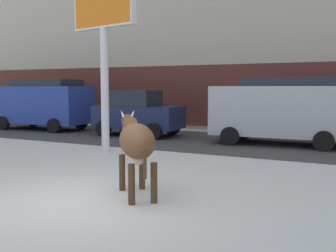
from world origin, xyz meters
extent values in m
plane|color=silver|center=(0.00, 0.00, 0.00)|extent=(120.00, 120.00, 0.00)
cube|color=#423F3F|center=(0.00, 8.27, 0.00)|extent=(60.00, 5.60, 0.01)
cube|color=#5B2823|center=(0.00, 11.86, 1.60)|extent=(43.12, 0.10, 2.80)
ellipsoid|color=brown|center=(0.77, 0.66, 1.02)|extent=(1.39, 1.44, 0.64)
cylinder|color=#472D19|center=(0.30, 0.89, 0.35)|extent=(0.12, 0.12, 0.70)
cylinder|color=#472D19|center=(0.58, 1.15, 0.35)|extent=(0.12, 0.12, 0.70)
cylinder|color=#472D19|center=(0.96, 0.17, 0.35)|extent=(0.12, 0.12, 0.70)
cylinder|color=#472D19|center=(1.25, 0.43, 0.35)|extent=(0.12, 0.12, 0.70)
cylinder|color=brown|center=(0.26, 1.21, 1.20)|extent=(0.51, 0.53, 0.44)
ellipsoid|color=#472D19|center=(0.11, 1.38, 1.30)|extent=(0.47, 0.49, 0.28)
cone|color=beige|center=(0.06, 1.27, 1.46)|extent=(0.12, 0.12, 0.15)
cone|color=beige|center=(0.22, 1.42, 1.46)|extent=(0.12, 0.12, 0.15)
cylinder|color=#472D19|center=(1.22, 0.17, 0.77)|extent=(0.06, 0.06, 0.60)
ellipsoid|color=beige|center=(0.89, 0.53, 0.72)|extent=(0.37, 0.37, 0.20)
cylinder|color=silver|center=(-2.71, 4.52, 1.90)|extent=(0.24, 0.24, 3.80)
cube|color=#233D9E|center=(-9.24, 8.58, 1.17)|extent=(4.67, 2.08, 1.70)
cube|color=#1E232D|center=(-8.94, 8.59, 2.17)|extent=(3.06, 1.79, 0.30)
cylinder|color=black|center=(-7.78, 9.59, 0.32)|extent=(0.65, 0.24, 0.64)
cylinder|color=black|center=(-7.71, 7.69, 0.32)|extent=(0.65, 0.24, 0.64)
cylinder|color=black|center=(-10.77, 9.47, 0.32)|extent=(0.65, 0.24, 0.64)
cylinder|color=black|center=(-10.70, 7.57, 0.32)|extent=(0.65, 0.24, 0.64)
cube|color=#19234C|center=(-3.95, 8.53, 0.77)|extent=(3.56, 1.84, 0.90)
cube|color=#1E232D|center=(-4.10, 8.53, 1.54)|extent=(1.86, 1.57, 0.64)
cylinder|color=black|center=(-2.85, 9.42, 0.32)|extent=(0.65, 0.24, 0.64)
cylinder|color=black|center=(-2.78, 7.73, 0.32)|extent=(0.65, 0.24, 0.64)
cylinder|color=black|center=(-5.12, 9.34, 0.32)|extent=(0.65, 0.24, 0.64)
cylinder|color=black|center=(-5.05, 7.64, 0.32)|extent=(0.65, 0.24, 0.64)
cube|color=#B7BABF|center=(1.71, 8.60, 1.17)|extent=(4.67, 2.08, 1.70)
cube|color=#1E232D|center=(2.01, 8.61, 2.17)|extent=(3.06, 1.79, 0.30)
cylinder|color=black|center=(3.17, 9.61, 0.32)|extent=(0.65, 0.24, 0.64)
cylinder|color=black|center=(3.25, 7.71, 0.32)|extent=(0.65, 0.24, 0.64)
cylinder|color=black|center=(0.18, 9.49, 0.32)|extent=(0.65, 0.24, 0.64)
cylinder|color=black|center=(0.26, 7.59, 0.32)|extent=(0.65, 0.24, 0.64)
camera|label=1|loc=(4.52, -5.48, 1.99)|focal=42.90mm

